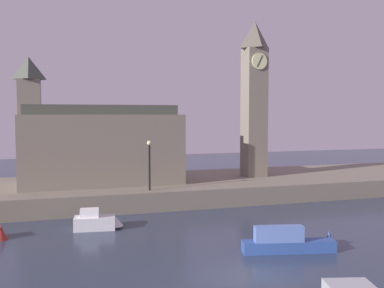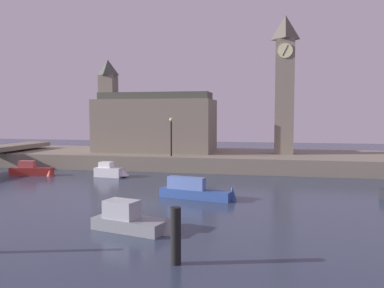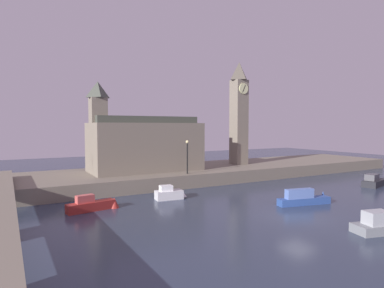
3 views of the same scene
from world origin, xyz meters
TOP-DOWN VIEW (x-y plane):
  - ground_plane at (0.00, 0.00)m, footprint 120.00×120.00m
  - far_embankment at (0.00, 20.00)m, footprint 70.00×12.00m
  - clock_tower at (9.81, 20.04)m, footprint 2.14×2.19m
  - parliament_hall at (-4.68, 20.12)m, footprint 13.17×6.25m
  - streetlamp at (-1.23, 15.18)m, footprint 0.36×0.36m
  - boat_dinghy_red at (-12.93, 9.74)m, footprint 4.43×1.55m
  - boat_ferry_white at (-5.58, 10.46)m, footprint 3.23×1.54m
  - boat_tour_blue at (3.91, 2.65)m, footprint 5.48×1.94m
  - boat_barge_dark at (18.25, 4.97)m, footprint 4.86×2.44m
  - boat_cruiser_grey at (2.39, -5.15)m, footprint 4.61×2.36m

SIDE VIEW (x-z plane):
  - ground_plane at x=0.00m, z-range 0.00..0.00m
  - boat_cruiser_grey at x=2.39m, z-range -0.33..1.26m
  - boat_dinghy_red at x=-12.93m, z-range -0.25..1.19m
  - boat_barge_dark at x=18.25m, z-range -0.26..1.25m
  - boat_ferry_white at x=-5.58m, z-range -0.16..1.19m
  - boat_tour_blue at x=3.91m, z-range -0.35..1.38m
  - far_embankment at x=0.00m, z-range 0.00..1.50m
  - streetlamp at x=-1.23m, z-range 1.98..5.81m
  - parliament_hall at x=-4.68m, z-range -0.44..10.00m
  - clock_tower at x=9.81m, z-range 1.73..16.18m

